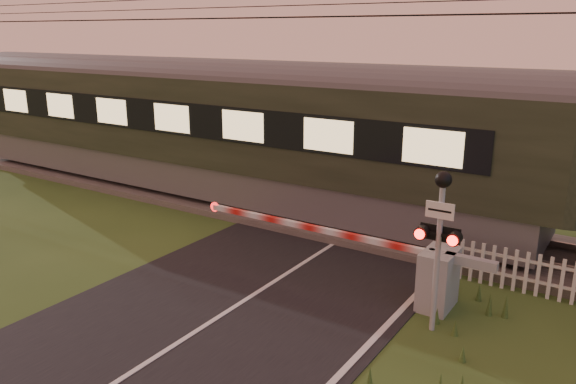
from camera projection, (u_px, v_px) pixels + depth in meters
The scene contains 7 objects.
ground at pixel (204, 327), 10.12m from camera, with size 160.00×160.00×0.00m, color #2F4B1C.
road at pixel (196, 333), 9.92m from camera, with size 6.00×140.00×0.03m.
track_bed at pixel (362, 224), 15.33m from camera, with size 140.00×3.40×0.39m.
overhead_wires at pixel (371, 6), 13.77m from camera, with size 120.00×0.62×0.62m.
boom_gate at pixel (424, 273), 10.84m from camera, with size 6.70×0.90×1.19m.
crossing_signal at pixel (440, 224), 9.49m from camera, with size 0.74×0.33×2.92m.
picket_fence at pixel (526, 273), 11.31m from camera, with size 3.73×0.07×0.90m.
Camera 1 is at (6.21, -6.75, 5.14)m, focal length 35.00 mm.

